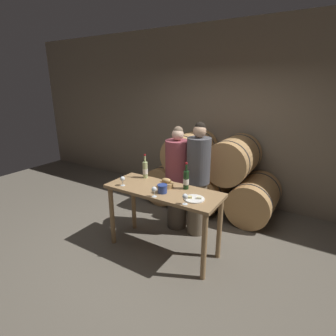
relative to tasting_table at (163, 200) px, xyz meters
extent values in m
plane|color=#665E51|center=(0.00, 0.00, -0.75)|extent=(10.00, 10.00, 0.00)
cube|color=gray|center=(0.00, 2.15, 0.85)|extent=(10.00, 0.12, 3.20)
cylinder|color=tan|center=(-0.80, 1.55, -0.40)|extent=(0.71, 0.96, 0.71)
cylinder|color=#2D2D33|center=(-0.80, 1.24, -0.40)|extent=(0.72, 0.02, 0.72)
cylinder|color=#2D2D33|center=(-0.80, 1.86, -0.40)|extent=(0.72, 0.02, 0.72)
cylinder|color=tan|center=(0.00, 1.55, -0.40)|extent=(0.71, 0.96, 0.71)
cylinder|color=#2D2D33|center=(0.00, 1.24, -0.40)|extent=(0.72, 0.02, 0.72)
cylinder|color=#2D2D33|center=(0.00, 1.86, -0.40)|extent=(0.72, 0.02, 0.72)
cylinder|color=tan|center=(0.80, 1.55, -0.40)|extent=(0.71, 0.96, 0.71)
cylinder|color=#2D2D33|center=(0.80, 1.24, -0.40)|extent=(0.72, 0.02, 0.72)
cylinder|color=#2D2D33|center=(0.80, 1.86, -0.40)|extent=(0.72, 0.02, 0.72)
cylinder|color=tan|center=(-0.40, 1.55, 0.23)|extent=(0.71, 0.96, 0.71)
cylinder|color=#2D2D33|center=(-0.40, 1.24, 0.23)|extent=(0.72, 0.02, 0.72)
cylinder|color=#2D2D33|center=(-0.40, 1.86, 0.23)|extent=(0.72, 0.02, 0.72)
cylinder|color=tan|center=(0.40, 1.55, 0.23)|extent=(0.71, 0.96, 0.71)
cylinder|color=#2D2D33|center=(0.40, 1.24, 0.23)|extent=(0.72, 0.02, 0.72)
cylinder|color=#2D2D33|center=(0.40, 1.86, 0.23)|extent=(0.72, 0.02, 0.72)
cylinder|color=#99754C|center=(-0.70, -0.24, -0.32)|extent=(0.06, 0.06, 0.86)
cylinder|color=#99754C|center=(0.70, -0.24, -0.32)|extent=(0.06, 0.06, 0.86)
cylinder|color=#99754C|center=(-0.70, 0.24, -0.32)|extent=(0.06, 0.06, 0.86)
cylinder|color=#99754C|center=(0.70, 0.24, -0.32)|extent=(0.06, 0.06, 0.86)
cube|color=#99754C|center=(0.00, 0.00, 0.13)|extent=(1.51, 0.59, 0.04)
cylinder|color=#4C4238|center=(-0.16, 0.64, -0.36)|extent=(0.30, 0.30, 0.78)
cylinder|color=#8C3D47|center=(-0.16, 0.64, 0.34)|extent=(0.36, 0.36, 0.62)
sphere|color=beige|center=(-0.16, 0.64, 0.73)|extent=(0.17, 0.17, 0.17)
sphere|color=#75604C|center=(-0.16, 0.65, 0.78)|extent=(0.14, 0.14, 0.14)
cylinder|color=#756651|center=(0.19, 0.64, -0.34)|extent=(0.28, 0.28, 0.82)
cylinder|color=#4C4C51|center=(0.19, 0.64, 0.40)|extent=(0.34, 0.34, 0.65)
sphere|color=tan|center=(0.19, 0.64, 0.81)|extent=(0.18, 0.18, 0.18)
sphere|color=black|center=(0.19, 0.65, 0.86)|extent=(0.15, 0.15, 0.15)
cylinder|color=#193819|center=(0.24, 0.16, 0.26)|extent=(0.07, 0.07, 0.24)
cylinder|color=#193819|center=(0.24, 0.16, 0.43)|extent=(0.03, 0.03, 0.09)
cylinder|color=maroon|center=(0.24, 0.16, 0.49)|extent=(0.03, 0.03, 0.02)
cylinder|color=white|center=(0.24, 0.16, 0.25)|extent=(0.07, 0.07, 0.08)
cylinder|color=#ADBC7F|center=(-0.44, 0.22, 0.26)|extent=(0.07, 0.07, 0.23)
cylinder|color=#ADBC7F|center=(-0.44, 0.22, 0.43)|extent=(0.03, 0.03, 0.09)
cylinder|color=maroon|center=(-0.44, 0.22, 0.48)|extent=(0.03, 0.03, 0.02)
cylinder|color=white|center=(-0.44, 0.22, 0.24)|extent=(0.07, 0.07, 0.07)
cylinder|color=navy|center=(0.05, -0.10, 0.20)|extent=(0.12, 0.12, 0.10)
cylinder|color=navy|center=(0.05, -0.10, 0.25)|extent=(0.12, 0.12, 0.01)
cylinder|color=#A87F4C|center=(0.00, 0.08, 0.18)|extent=(0.18, 0.18, 0.07)
ellipsoid|color=tan|center=(0.00, 0.08, 0.24)|extent=(0.14, 0.08, 0.06)
cylinder|color=white|center=(0.48, -0.07, 0.15)|extent=(0.24, 0.24, 0.01)
cube|color=beige|center=(0.53, -0.05, 0.17)|extent=(0.07, 0.06, 0.02)
cube|color=#E0CC7F|center=(0.43, -0.09, 0.17)|extent=(0.07, 0.06, 0.02)
cylinder|color=white|center=(-0.52, -0.18, 0.15)|extent=(0.06, 0.06, 0.00)
cylinder|color=white|center=(-0.52, -0.18, 0.18)|extent=(0.01, 0.01, 0.07)
sphere|color=white|center=(-0.52, -0.18, 0.24)|extent=(0.06, 0.06, 0.06)
cylinder|color=white|center=(0.04, -0.25, 0.15)|extent=(0.06, 0.06, 0.00)
cylinder|color=white|center=(0.04, -0.25, 0.18)|extent=(0.01, 0.01, 0.07)
sphere|color=white|center=(0.04, -0.25, 0.24)|extent=(0.06, 0.06, 0.06)
cylinder|color=white|center=(0.45, -0.24, 0.15)|extent=(0.06, 0.06, 0.00)
cylinder|color=white|center=(0.45, -0.24, 0.18)|extent=(0.01, 0.01, 0.07)
sphere|color=white|center=(0.45, -0.24, 0.24)|extent=(0.06, 0.06, 0.06)
camera|label=1|loc=(1.68, -2.59, 1.43)|focal=28.00mm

